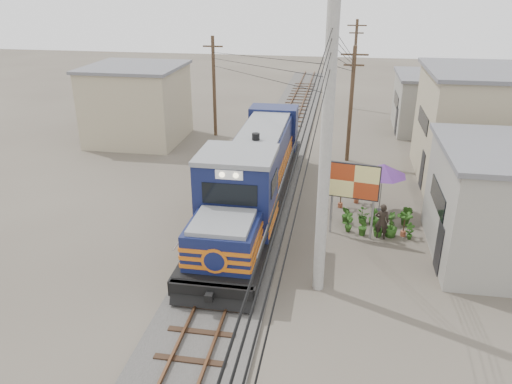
% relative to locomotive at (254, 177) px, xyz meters
% --- Properties ---
extents(ground, '(120.00, 120.00, 0.00)m').
position_rel_locomotive_xyz_m(ground, '(0.00, -5.68, -1.80)').
color(ground, '#473F35').
rests_on(ground, ground).
extents(ballast, '(3.60, 70.00, 0.16)m').
position_rel_locomotive_xyz_m(ballast, '(0.00, 4.32, -1.72)').
color(ballast, '#595651').
rests_on(ballast, ground).
extents(track, '(1.15, 70.00, 0.12)m').
position_rel_locomotive_xyz_m(track, '(0.00, 4.32, -1.54)').
color(track, '#51331E').
rests_on(track, ground).
extents(locomotive, '(3.08, 16.75, 4.15)m').
position_rel_locomotive_xyz_m(locomotive, '(0.00, 0.00, 0.00)').
color(locomotive, black).
rests_on(locomotive, ground).
extents(utility_pole_main, '(0.40, 0.40, 10.00)m').
position_rel_locomotive_xyz_m(utility_pole_main, '(3.50, -6.18, 3.20)').
color(utility_pole_main, '#9E9B93').
rests_on(utility_pole_main, ground).
extents(wooden_pole_mid, '(1.60, 0.24, 7.00)m').
position_rel_locomotive_xyz_m(wooden_pole_mid, '(4.50, 8.32, 1.88)').
color(wooden_pole_mid, '#4C3826').
rests_on(wooden_pole_mid, ground).
extents(wooden_pole_far, '(1.60, 0.24, 7.50)m').
position_rel_locomotive_xyz_m(wooden_pole_far, '(4.80, 22.32, 2.13)').
color(wooden_pole_far, '#4C3826').
rests_on(wooden_pole_far, ground).
extents(wooden_pole_left, '(1.60, 0.24, 7.00)m').
position_rel_locomotive_xyz_m(wooden_pole_left, '(-5.00, 12.32, 1.88)').
color(wooden_pole_left, '#4C3826').
rests_on(wooden_pole_left, ground).
extents(power_lines, '(9.65, 19.00, 3.30)m').
position_rel_locomotive_xyz_m(power_lines, '(-0.14, 2.82, 5.77)').
color(power_lines, black).
rests_on(power_lines, ground).
extents(shophouse_mid, '(8.40, 7.35, 6.20)m').
position_rel_locomotive_xyz_m(shophouse_mid, '(12.50, 6.32, 1.31)').
color(shophouse_mid, tan).
rests_on(shophouse_mid, ground).
extents(shophouse_back, '(6.30, 6.30, 4.20)m').
position_rel_locomotive_xyz_m(shophouse_back, '(11.00, 16.32, 0.31)').
color(shophouse_back, gray).
rests_on(shophouse_back, ground).
extents(shophouse_left, '(6.30, 6.30, 5.20)m').
position_rel_locomotive_xyz_m(shophouse_left, '(-10.00, 10.32, 0.81)').
color(shophouse_left, tan).
rests_on(shophouse_left, ground).
extents(billboard, '(2.18, 0.50, 3.39)m').
position_rel_locomotive_xyz_m(billboard, '(4.67, -1.80, 0.70)').
color(billboard, '#99999E').
rests_on(billboard, ground).
extents(market_umbrella, '(2.93, 2.93, 2.52)m').
position_rel_locomotive_xyz_m(market_umbrella, '(6.08, 0.87, 0.42)').
color(market_umbrella, black).
rests_on(market_umbrella, ground).
extents(vendor, '(0.63, 0.44, 1.64)m').
position_rel_locomotive_xyz_m(vendor, '(5.99, -1.84, -0.98)').
color(vendor, black).
rests_on(vendor, ground).
extents(plant_nursery, '(3.37, 2.06, 1.04)m').
position_rel_locomotive_xyz_m(plant_nursery, '(5.86, -1.11, -1.36)').
color(plant_nursery, '#244E16').
rests_on(plant_nursery, ground).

